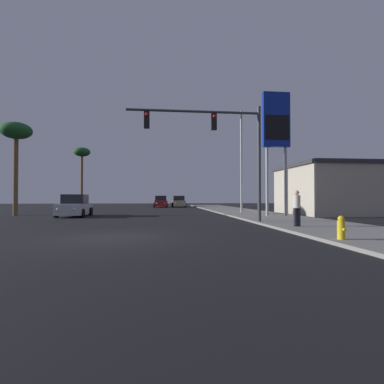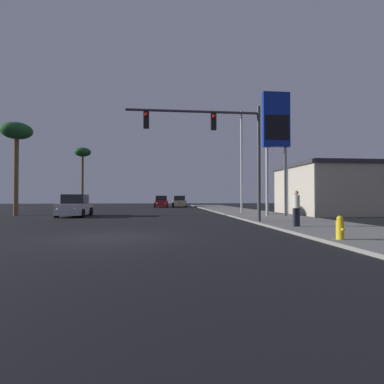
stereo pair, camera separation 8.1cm
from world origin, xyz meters
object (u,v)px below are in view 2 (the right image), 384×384
Objects in this scene: car_red at (161,202)px; fire_hydrant at (340,228)px; car_silver at (75,206)px; palm_tree_near at (16,135)px; street_lamp at (240,156)px; car_tan at (179,202)px; traffic_light_mast at (221,139)px; pedestrian_on_sidewalk at (296,207)px; palm_tree_far at (82,155)px; gas_station_sign at (276,127)px.

car_red reaches higher than fire_hydrant.
car_silver is 7.73m from palm_tree_near.
fire_hydrant is 0.10× the size of palm_tree_near.
street_lamp is 1.21× the size of palm_tree_near.
car_red is at bearing 99.12° from fire_hydrant.
car_tan and car_silver have the same top height.
palm_tree_near is (-14.87, 8.88, 1.71)m from traffic_light_mast.
car_tan reaches higher than fire_hydrant.
car_silver is 12.91m from traffic_light_mast.
palm_tree_near is (-11.59, -18.92, 5.69)m from car_red.
traffic_light_mast is 5.61m from pedestrian_on_sidewalk.
palm_tree_far is (0.10, 20.00, 1.16)m from palm_tree_near.
gas_station_sign is (5.00, 4.55, 1.88)m from traffic_light_mast.
gas_station_sign is 11.84× the size of fire_hydrant.
gas_station_sign is (5.58, -23.73, 5.86)m from car_tan.
fire_hydrant is at bearing -94.32° from street_lamp.
car_silver is at bearing 140.97° from pedestrian_on_sidewalk.
traffic_light_mast is at bearing 107.88° from fire_hydrant.
gas_station_sign is 1.21× the size of palm_tree_near.
street_lamp reaches higher than palm_tree_far.
car_red is at bearing 96.73° from traffic_light_mast.
traffic_light_mast is at bearing 133.55° from pedestrian_on_sidewalk.
fire_hydrant is at bearing -64.66° from palm_tree_far.
palm_tree_near is at bearing -178.27° from street_lamp.
traffic_light_mast is 4.50× the size of pedestrian_on_sidewalk.
car_red and car_silver have the same top height.
traffic_light_mast is at bearing -62.90° from palm_tree_far.
gas_station_sign reaches higher than palm_tree_near.
gas_station_sign is at bearing 77.45° from fire_hydrant.
car_red is 28.27m from traffic_light_mast.
car_tan is at bearing -2.40° from palm_tree_far.
pedestrian_on_sidewalk is 0.19× the size of palm_tree_far.
palm_tree_far is at bearing 115.34° from fire_hydrant.
gas_station_sign is 1.03× the size of palm_tree_far.
palm_tree_far reaches higher than traffic_light_mast.
car_silver is at bearing 169.51° from gas_station_sign.
car_tan is 0.48× the size of street_lamp.
traffic_light_mast is 0.83× the size of street_lamp.
street_lamp is at bearing 109.47° from car_red.
pedestrian_on_sidewalk is (0.55, 4.25, 0.55)m from fire_hydrant.
gas_station_sign is 5.39× the size of pedestrian_on_sidewalk.
car_silver is (-6.60, -20.49, 0.00)m from car_red.
car_silver is at bearing 143.52° from traffic_light_mast.
car_red is 20.09m from street_lamp.
palm_tree_near reaches higher than traffic_light_mast.
street_lamp reaches higher than car_tan.
traffic_light_mast is at bearing -111.01° from street_lamp.
car_tan is at bearing -115.25° from car_silver.
fire_hydrant is 40.66m from palm_tree_far.
palm_tree_far reaches higher than car_silver.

